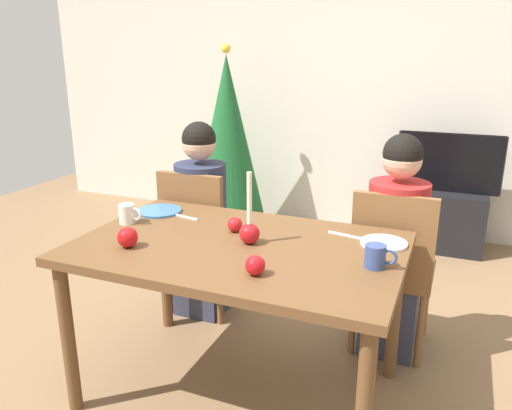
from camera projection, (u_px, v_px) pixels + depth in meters
The scene contains 20 objects.
ground_plane at pixel (240, 390), 2.39m from camera, with size 7.68×7.68×0.00m, color brown.
back_wall at pixel (362, 81), 4.31m from camera, with size 6.40×0.10×2.60m, color beige.
dining_table at pixel (239, 262), 2.20m from camera, with size 1.40×0.90×0.75m.
chair_left at pixel (199, 234), 2.97m from camera, with size 0.40×0.40×0.90m.
chair_right at pixel (393, 263), 2.57m from camera, with size 0.40×0.40×0.90m.
person_left_child at pixel (202, 223), 2.98m from camera, with size 0.30×0.30×1.17m.
person_right_child at pixel (394, 250), 2.58m from camera, with size 0.30×0.30×1.17m.
tv_stand at pixel (442, 219), 4.07m from camera, with size 0.64×0.40×0.48m, color black.
tv at pixel (449, 163), 3.94m from camera, with size 0.79×0.05×0.46m.
christmas_tree at pixel (227, 137), 4.34m from camera, with size 0.64×0.64×1.61m.
candle_centerpiece at pixel (250, 229), 2.16m from camera, with size 0.09×0.09×0.32m.
plate_left at pixel (159, 211), 2.60m from camera, with size 0.23×0.23×0.01m, color teal.
plate_right at pixel (384, 243), 2.17m from camera, with size 0.20×0.20×0.01m, color white.
mug_left at pixel (128, 214), 2.42m from camera, with size 0.12×0.08×0.09m.
mug_right at pixel (376, 256), 1.92m from camera, with size 0.13×0.08×0.09m.
fork_left at pixel (184, 217), 2.52m from camera, with size 0.18×0.01×0.01m, color silver.
fork_right at pixel (347, 236), 2.26m from camera, with size 0.18×0.01×0.01m, color silver.
apple_near_candle at pixel (128, 237), 2.13m from camera, with size 0.09×0.09×0.09m, color red.
apple_by_left_plate at pixel (255, 265), 1.86m from camera, with size 0.08×0.08×0.08m, color red.
apple_by_right_mug at pixel (235, 224), 2.31m from camera, with size 0.07×0.07×0.07m, color red.
Camera 1 is at (0.84, -1.84, 1.55)m, focal length 35.24 mm.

